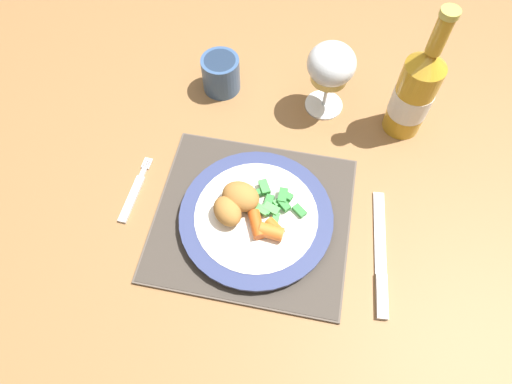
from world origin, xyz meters
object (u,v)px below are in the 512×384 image
(bottle, at_px, (415,92))
(wine_glass, at_px, (331,67))
(dining_table, at_px, (247,177))
(fork, at_px, (134,194))
(drinking_cup, at_px, (221,73))
(dinner_plate, at_px, (256,218))
(table_knife, at_px, (381,263))

(bottle, bearing_deg, wine_glass, 172.38)
(dining_table, relative_size, fork, 10.05)
(wine_glass, bearing_deg, dining_table, -131.35)
(dining_table, relative_size, drinking_cup, 18.21)
(dinner_plate, xyz_separation_m, fork, (-0.22, 0.01, -0.01))
(wine_glass, relative_size, bottle, 0.56)
(dining_table, height_order, drinking_cup, drinking_cup)
(dining_table, height_order, bottle, bottle)
(fork, bearing_deg, dinner_plate, -2.92)
(dinner_plate, relative_size, fork, 1.91)
(dining_table, distance_m, bottle, 0.34)
(dinner_plate, bearing_deg, fork, 177.08)
(table_knife, bearing_deg, dining_table, 146.91)
(dining_table, relative_size, table_knife, 6.05)
(dinner_plate, xyz_separation_m, wine_glass, (0.08, 0.27, 0.09))
(table_knife, xyz_separation_m, bottle, (0.02, 0.29, 0.09))
(dinner_plate, height_order, table_knife, dinner_plate)
(dining_table, relative_size, wine_glass, 9.06)
(table_knife, height_order, wine_glass, wine_glass)
(dining_table, height_order, table_knife, table_knife)
(fork, bearing_deg, dining_table, 34.72)
(fork, height_order, wine_glass, wine_glass)
(dinner_plate, distance_m, fork, 0.22)
(fork, distance_m, drinking_cup, 0.29)
(dinner_plate, height_order, drinking_cup, drinking_cup)
(bottle, xyz_separation_m, drinking_cup, (-0.35, 0.03, -0.05))
(dining_table, xyz_separation_m, drinking_cup, (-0.08, 0.15, 0.12))
(table_knife, bearing_deg, dinner_plate, 170.80)
(fork, relative_size, table_knife, 0.60)
(wine_glass, bearing_deg, fork, -138.71)
(table_knife, relative_size, bottle, 0.84)
(table_knife, relative_size, drinking_cup, 3.01)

